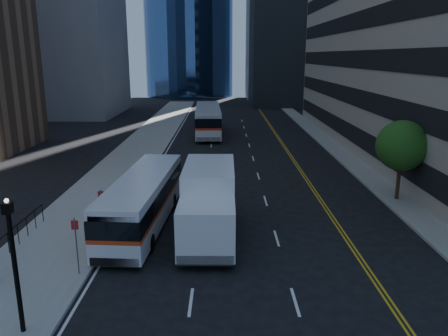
# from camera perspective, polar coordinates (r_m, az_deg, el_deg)

# --- Properties ---
(ground) EXTENTS (160.00, 160.00, 0.00)m
(ground) POSITION_cam_1_polar(r_m,az_deg,el_deg) (21.09, 6.16, -11.29)
(ground) COLOR black
(ground) RESTS_ON ground
(sidewalk_west) EXTENTS (5.00, 90.00, 0.15)m
(sidewalk_west) POSITION_cam_1_polar(r_m,az_deg,el_deg) (45.55, -10.57, 2.75)
(sidewalk_west) COLOR gray
(sidewalk_west) RESTS_ON ground
(sidewalk_east) EXTENTS (2.00, 90.00, 0.15)m
(sidewalk_east) POSITION_cam_1_polar(r_m,az_deg,el_deg) (46.19, 13.99, 2.73)
(sidewalk_east) COLOR gray
(sidewalk_east) RESTS_ON ground
(street_tree) EXTENTS (3.20, 3.20, 5.10)m
(street_tree) POSITION_cam_1_polar(r_m,az_deg,el_deg) (29.65, 22.22, 2.71)
(street_tree) COLOR #332114
(street_tree) RESTS_ON sidewalk_east
(lamp_post) EXTENTS (0.28, 0.28, 4.56)m
(lamp_post) POSITION_cam_1_polar(r_m,az_deg,el_deg) (15.88, -25.71, -10.88)
(lamp_post) COLOR black
(lamp_post) RESTS_ON sidewalk_west
(bus_front) EXTENTS (3.09, 11.08, 2.82)m
(bus_front) POSITION_cam_1_polar(r_m,az_deg,el_deg) (24.24, -10.46, -4.04)
(bus_front) COLOR silver
(bus_front) RESTS_ON ground
(bus_rear) EXTENTS (3.29, 12.92, 3.31)m
(bus_rear) POSITION_cam_1_polar(r_m,az_deg,el_deg) (52.07, -2.11, 6.37)
(bus_rear) COLOR silver
(bus_rear) RESTS_ON ground
(box_truck) EXTENTS (2.70, 7.57, 3.61)m
(box_truck) POSITION_cam_1_polar(r_m,az_deg,el_deg) (22.24, -2.03, -4.51)
(box_truck) COLOR white
(box_truck) RESTS_ON ground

